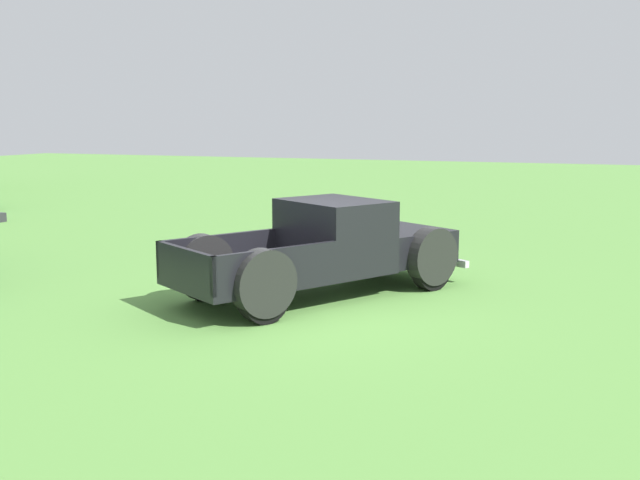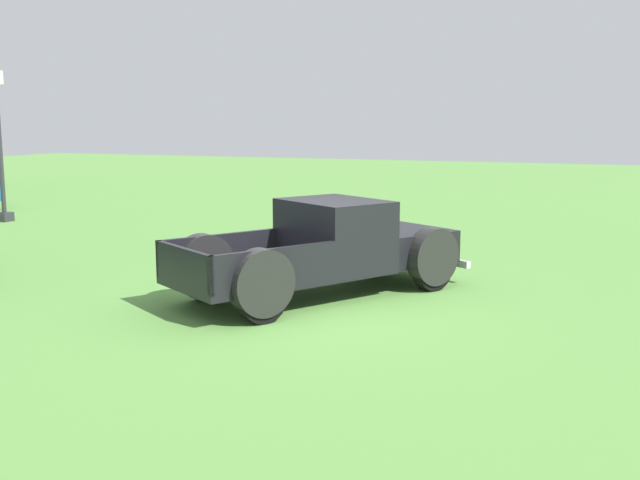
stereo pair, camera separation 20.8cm
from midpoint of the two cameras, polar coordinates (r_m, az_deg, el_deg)
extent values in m
plane|color=#5B9342|center=(11.39, -1.19, -5.04)|extent=(80.00, 80.00, 0.00)
cube|color=black|center=(13.01, 5.41, -0.35)|extent=(2.05, 2.06, 0.55)
cube|color=silver|center=(13.54, 7.76, -0.02)|extent=(0.75, 1.20, 0.46)
sphere|color=silver|center=(13.95, 5.93, 0.40)|extent=(0.20, 0.20, 0.20)
sphere|color=silver|center=(13.11, 9.59, -0.24)|extent=(0.20, 0.20, 0.20)
cube|color=black|center=(12.06, 0.62, 0.37)|extent=(1.96, 2.09, 1.14)
cube|color=#8C9EA8|center=(12.41, 2.81, 1.78)|extent=(0.77, 1.25, 0.50)
cube|color=black|center=(11.19, -6.16, -3.09)|extent=(2.64, 2.49, 0.10)
cube|color=black|center=(11.80, -8.22, -0.90)|extent=(1.83, 1.13, 0.55)
cube|color=black|center=(10.48, -3.90, -2.10)|extent=(1.83, 1.13, 0.55)
cube|color=black|center=(10.65, -10.78, -2.06)|extent=(0.92, 1.47, 0.55)
cylinder|color=black|center=(13.67, 2.99, -1.03)|extent=(0.76, 0.57, 0.76)
cylinder|color=#B7B7BC|center=(13.67, 2.96, -1.02)|extent=(0.38, 0.36, 0.30)
cylinder|color=black|center=(13.63, 2.99, -0.24)|extent=(0.96, 0.73, 0.95)
cylinder|color=black|center=(12.48, 8.02, -2.09)|extent=(0.76, 0.57, 0.76)
cylinder|color=#B7B7BC|center=(12.47, 8.06, -2.10)|extent=(0.38, 0.36, 0.30)
cylinder|color=black|center=(12.44, 8.04, -1.23)|extent=(0.96, 0.73, 0.95)
cylinder|color=black|center=(11.79, -9.33, -2.78)|extent=(0.76, 0.57, 0.76)
cylinder|color=#B7B7BC|center=(11.80, -9.36, -2.77)|extent=(0.38, 0.36, 0.30)
cylinder|color=black|center=(11.75, -9.36, -1.87)|extent=(0.96, 0.73, 0.95)
cylinder|color=black|center=(10.39, -4.88, -4.32)|extent=(0.76, 0.57, 0.76)
cylinder|color=#B7B7BC|center=(10.38, -4.85, -4.33)|extent=(0.38, 0.36, 0.30)
cylinder|color=black|center=(10.35, -4.89, -3.29)|extent=(0.96, 0.73, 0.95)
cube|color=silver|center=(13.62, 7.85, -1.29)|extent=(1.01, 1.61, 0.12)
camera|label=1|loc=(0.10, -90.50, -0.08)|focal=42.01mm
camera|label=2|loc=(0.10, 89.50, 0.08)|focal=42.01mm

